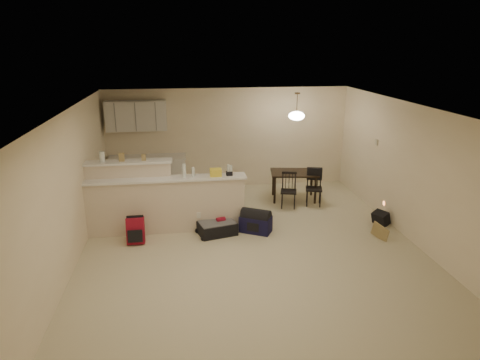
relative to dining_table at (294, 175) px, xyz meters
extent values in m
plane|color=beige|center=(-1.40, -2.30, -0.59)|extent=(7.00, 7.00, 0.00)
plane|color=white|center=(-1.40, -2.30, 1.91)|extent=(7.00, 7.00, 0.00)
cube|color=#F4E2BD|center=(-1.40, 1.20, 0.66)|extent=(6.00, 0.02, 2.50)
cube|color=#F4E2BD|center=(-1.40, -5.80, 0.66)|extent=(6.00, 0.02, 2.50)
cube|color=#F4E2BD|center=(-4.40, -2.30, 0.66)|extent=(0.02, 7.00, 2.50)
cube|color=#F4E2BD|center=(1.60, -2.30, 0.66)|extent=(0.02, 7.00, 2.50)
cube|color=beige|center=(-2.90, -1.40, -0.06)|extent=(3.00, 0.28, 1.05)
cube|color=white|center=(-2.90, -1.40, 0.48)|extent=(3.08, 0.38, 0.04)
cube|color=beige|center=(-3.60, -1.18, 0.09)|extent=(1.60, 0.24, 1.35)
cube|color=white|center=(-3.60, -1.18, 0.78)|extent=(1.68, 0.34, 0.04)
cube|color=white|center=(-3.60, 1.02, 1.31)|extent=(1.40, 0.34, 0.70)
cube|color=white|center=(-3.40, 0.89, -0.14)|extent=(1.80, 0.60, 0.90)
cube|color=beige|center=(1.58, -0.75, 0.91)|extent=(0.02, 0.12, 0.12)
cylinder|color=silver|center=(-4.07, -1.18, 0.90)|extent=(0.10, 0.10, 0.20)
cube|color=#A18853|center=(-3.71, -1.18, 0.88)|extent=(0.10, 0.07, 0.16)
cube|color=#A18853|center=(-3.30, -1.18, 0.86)|extent=(0.08, 0.06, 0.12)
cylinder|color=silver|center=(-2.55, -1.40, 0.63)|extent=(0.07, 0.07, 0.26)
cylinder|color=silver|center=(-2.38, -1.40, 0.59)|extent=(0.06, 0.06, 0.18)
cube|color=#A18853|center=(-1.95, -1.40, 0.57)|extent=(0.22, 0.18, 0.14)
cube|color=#A18853|center=(-1.68, -1.40, 0.54)|extent=(0.12, 0.10, 0.08)
cylinder|color=silver|center=(-1.70, -1.40, 0.61)|extent=(0.05, 0.05, 0.21)
cylinder|color=silver|center=(-1.65, -1.40, 0.60)|extent=(0.05, 0.05, 0.20)
cube|color=black|center=(0.00, 0.00, 0.06)|extent=(1.17, 0.87, 0.04)
cylinder|color=black|center=(-0.50, -0.21, -0.27)|extent=(0.05, 0.05, 0.63)
cylinder|color=black|center=(0.42, -0.35, -0.27)|extent=(0.05, 0.05, 0.63)
cylinder|color=black|center=(-0.42, 0.35, -0.27)|extent=(0.05, 0.05, 0.63)
cylinder|color=black|center=(0.50, 0.21, -0.27)|extent=(0.05, 0.05, 0.63)
cylinder|color=brown|center=(0.00, 0.00, 1.66)|extent=(0.02, 0.02, 0.50)
cylinder|color=brown|center=(0.00, 0.00, 1.89)|extent=(0.12, 0.12, 0.03)
ellipsoid|color=white|center=(0.00, 0.00, 1.39)|extent=(0.36, 0.36, 0.20)
cube|color=black|center=(-1.96, -1.69, -0.47)|extent=(0.79, 0.61, 0.24)
cube|color=maroon|center=(-3.48, -1.86, -0.35)|extent=(0.32, 0.21, 0.48)
cube|color=#121135|center=(-1.21, -1.69, -0.43)|extent=(0.67, 0.57, 0.32)
cube|color=black|center=(1.38, -1.69, -0.46)|extent=(0.33, 0.36, 0.26)
cube|color=#A18853|center=(1.06, -2.34, -0.45)|extent=(0.17, 0.34, 0.28)
camera|label=1|loc=(-2.58, -9.25, 2.93)|focal=32.00mm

